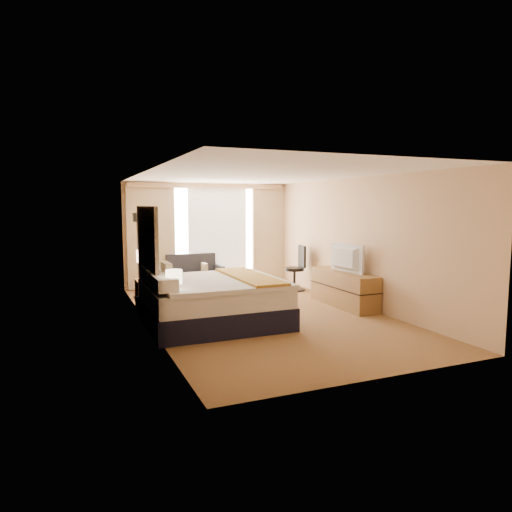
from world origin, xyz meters
name	(u,v)px	position (x,y,z in m)	size (l,w,h in m)	color
floor	(261,314)	(0.00, 0.00, 0.00)	(4.20, 7.00, 0.02)	#5A2719
ceiling	(261,175)	(0.00, 0.00, 2.60)	(4.20, 7.00, 0.02)	white
wall_back	(207,234)	(0.00, 3.50, 1.30)	(4.20, 0.02, 2.60)	tan
wall_front	(381,270)	(0.00, -3.50, 1.30)	(4.20, 0.02, 2.60)	tan
wall_left	(147,250)	(-2.10, 0.00, 1.30)	(0.02, 7.00, 2.60)	tan
wall_right	(356,242)	(2.10, 0.00, 1.30)	(0.02, 7.00, 2.60)	tan
headboard	(147,250)	(-2.06, 0.20, 1.28)	(0.06, 1.85, 1.50)	black
nightstand_left	(175,323)	(-1.87, -1.05, 0.28)	(0.45, 0.52, 0.55)	olive
nightstand_right	(148,293)	(-1.87, 1.45, 0.28)	(0.45, 0.52, 0.55)	olive
media_dresser	(344,289)	(1.83, 0.00, 0.35)	(0.50, 1.80, 0.70)	olive
window	(217,233)	(0.25, 3.47, 1.32)	(2.30, 0.02, 2.30)	white
curtains	(209,230)	(0.00, 3.39, 1.41)	(4.12, 0.19, 2.56)	beige
bed	(212,301)	(-1.06, -0.33, 0.41)	(2.29, 2.09, 1.11)	black
loveseat	(194,277)	(-0.49, 3.04, 0.28)	(1.36, 0.76, 0.84)	#5A1B19
floor_lamp	(138,238)	(-1.90, 2.45, 1.33)	(0.24, 0.24, 1.88)	black
desk_chair	(297,270)	(1.75, 1.90, 0.48)	(0.52, 0.52, 1.08)	black
lamp_left	(174,278)	(-1.86, -0.99, 0.96)	(0.25, 0.25, 0.53)	black
lamp_right	(144,257)	(-1.93, 1.47, 1.02)	(0.29, 0.29, 0.60)	black
tissue_box	(180,303)	(-1.82, -1.18, 0.60)	(0.11, 0.11, 0.10)	#98B5EB
telephone	(147,278)	(-1.88, 1.47, 0.58)	(0.16, 0.13, 0.06)	black
television	(343,258)	(1.78, -0.02, 0.98)	(0.99, 0.13, 0.57)	black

